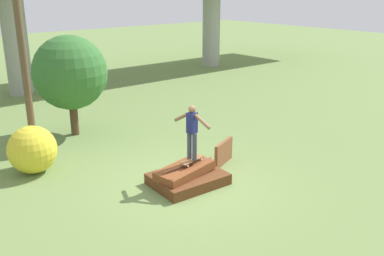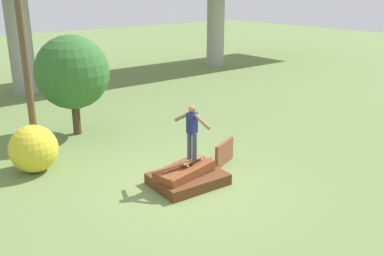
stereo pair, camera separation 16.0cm
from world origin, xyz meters
name	(u,v)px [view 1 (the left image)]	position (x,y,z in m)	size (l,w,h in m)	color
ground_plane	(188,184)	(0.00, 0.00, 0.00)	(80.00, 80.00, 0.00)	olive
scrap_pile	(187,177)	(-0.03, 0.00, 0.22)	(1.89, 1.50, 0.56)	#5B3319
scrap_plank_loose	(224,152)	(1.65, 0.40, 0.34)	(0.98, 0.47, 0.68)	brown
skateboard	(192,160)	(0.15, 0.01, 0.64)	(0.83, 0.37, 0.09)	brown
skater	(192,129)	(0.15, 0.01, 1.48)	(0.33, 1.13, 1.45)	#383D4C
utility_pole	(18,18)	(-2.57, 3.87, 4.13)	(1.30, 0.20, 8.01)	brown
tree_behind_left	(70,73)	(-0.56, 5.56, 2.17)	(2.48, 2.48, 3.42)	#4C3823
bush_yellow_flowering	(32,150)	(-2.82, 3.30, 0.66)	(1.33, 1.33, 1.33)	gold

